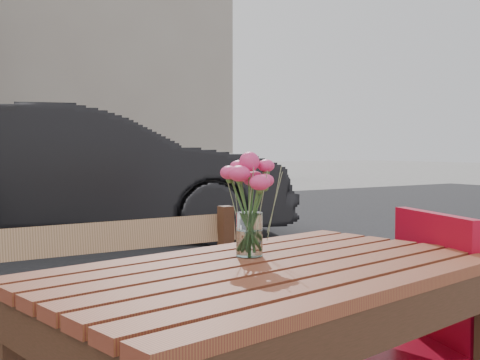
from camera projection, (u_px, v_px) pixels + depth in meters
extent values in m
cube|color=gray|center=(97.00, 80.00, 16.63)|extent=(7.00, 3.00, 6.00)
cube|color=maroon|center=(274.00, 271.00, 1.60)|extent=(1.38, 0.94, 0.03)
cube|color=black|center=(322.00, 341.00, 2.25)|extent=(0.07, 0.07, 0.75)
cube|color=#886446|center=(85.00, 346.00, 1.96)|extent=(1.42, 0.39, 0.03)
cube|color=#886446|center=(64.00, 263.00, 2.13)|extent=(1.42, 0.04, 0.38)
cube|color=black|center=(227.00, 311.00, 2.45)|extent=(0.05, 0.05, 0.86)
cube|color=#A80820|center=(380.00, 348.00, 1.96)|extent=(0.54, 0.54, 0.04)
cube|color=#A80820|center=(434.00, 275.00, 2.00)|extent=(0.17, 0.43, 0.41)
cylinder|color=white|center=(249.00, 234.00, 1.73)|extent=(0.08, 0.08, 0.13)
cylinder|color=#3B6931|center=(249.00, 212.00, 1.73)|extent=(0.05, 0.05, 0.25)
imported|color=black|center=(87.00, 174.00, 7.13)|extent=(5.05, 3.04, 1.57)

